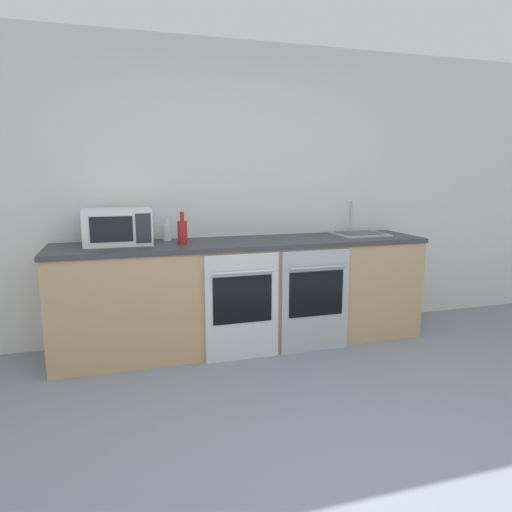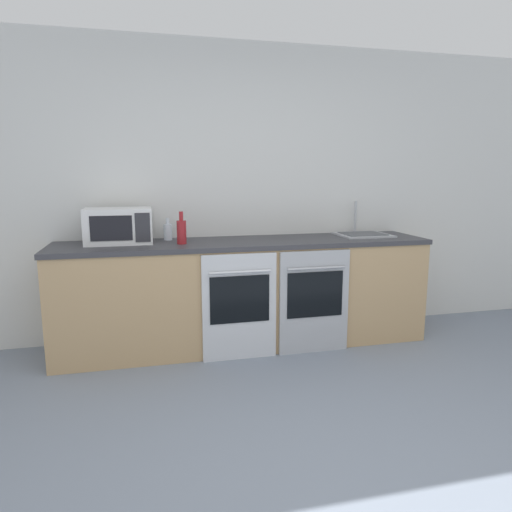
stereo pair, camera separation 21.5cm
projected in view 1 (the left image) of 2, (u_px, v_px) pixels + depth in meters
The scene contains 9 objects.
ground_plane at pixel (367, 502), 2.06m from camera, with size 16.00×16.00×0.00m, color gray.
wall_back at pixel (234, 193), 4.12m from camera, with size 10.00×0.06×2.60m.
counter_back at pixel (245, 293), 3.94m from camera, with size 3.16×0.67×0.91m.
oven_left at pixel (242, 307), 3.59m from camera, with size 0.59×0.06×0.86m.
oven_right at pixel (315, 300), 3.77m from camera, with size 0.59×0.06×0.86m.
microwave at pixel (118, 227), 3.63m from camera, with size 0.53×0.33×0.29m.
bottle_red at pixel (182, 232), 3.63m from camera, with size 0.08×0.08×0.26m.
bottle_clear at pixel (167, 232), 3.85m from camera, with size 0.07×0.07×0.19m.
sink at pixel (359, 233), 4.24m from camera, with size 0.46×0.42×0.31m.
Camera 1 is at (-1.01, -1.61, 1.46)m, focal length 32.00 mm.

